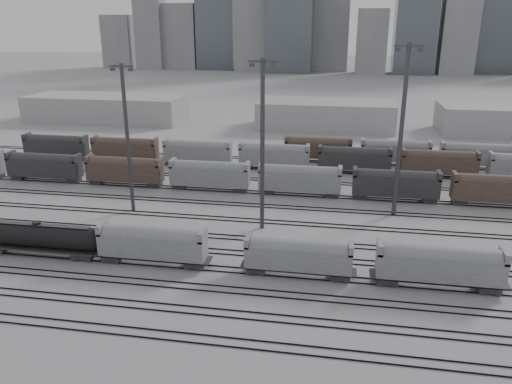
% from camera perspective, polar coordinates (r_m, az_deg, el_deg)
% --- Properties ---
extents(ground, '(900.00, 900.00, 0.00)m').
position_cam_1_polar(ground, '(64.58, -4.84, -9.16)').
color(ground, '#A8A8AC').
rests_on(ground, ground).
extents(tracks, '(220.00, 71.50, 0.16)m').
position_cam_1_polar(tracks, '(79.99, -1.70, -3.32)').
color(tracks, black).
rests_on(tracks, ground).
extents(tank_car_b, '(18.77, 3.13, 4.64)m').
position_cam_1_polar(tank_car_b, '(74.04, -23.59, -4.69)').
color(tank_car_b, '#242426').
rests_on(tank_car_b, ground).
extents(hopper_car_a, '(14.30, 2.84, 5.11)m').
position_cam_1_polar(hopper_car_a, '(66.52, -11.76, -5.61)').
color(hopper_car_a, '#242426').
rests_on(hopper_car_a, ground).
extents(hopper_car_b, '(13.32, 2.65, 4.76)m').
position_cam_1_polar(hopper_car_b, '(62.49, 4.87, -7.14)').
color(hopper_car_b, '#242426').
rests_on(hopper_car_b, ground).
extents(hopper_car_c, '(14.70, 2.92, 5.26)m').
position_cam_1_polar(hopper_car_c, '(63.40, 20.24, -7.62)').
color(hopper_car_c, '#242426').
rests_on(hopper_car_c, ground).
extents(light_mast_b, '(3.89, 0.62, 24.31)m').
position_cam_1_polar(light_mast_b, '(83.37, -14.50, 6.23)').
color(light_mast_b, '#3A3A3D').
rests_on(light_mast_b, ground).
extents(light_mast_c, '(4.10, 0.66, 25.59)m').
position_cam_1_polar(light_mast_c, '(73.32, 0.74, 5.70)').
color(light_mast_c, '#3A3A3D').
rests_on(light_mast_c, ground).
extents(light_mast_d, '(4.40, 0.70, 27.47)m').
position_cam_1_polar(light_mast_d, '(81.84, 16.30, 7.05)').
color(light_mast_d, '#3A3A3D').
rests_on(light_mast_d, ground).
extents(bg_string_near, '(151.00, 3.00, 5.60)m').
position_cam_1_polar(bg_string_near, '(91.54, 5.02, 1.32)').
color(bg_string_near, gray).
rests_on(bg_string_near, ground).
extents(bg_string_mid, '(151.00, 3.00, 5.60)m').
position_cam_1_polar(bg_string_mid, '(106.67, 11.17, 3.57)').
color(bg_string_mid, '#242426').
rests_on(bg_string_mid, ground).
extents(bg_string_far, '(66.00, 3.00, 5.60)m').
position_cam_1_polar(bg_string_far, '(116.19, 19.79, 4.06)').
color(bg_string_far, brown).
rests_on(bg_string_far, ground).
extents(warehouse_left, '(50.00, 18.00, 8.00)m').
position_cam_1_polar(warehouse_left, '(169.81, -16.69, 9.17)').
color(warehouse_left, '#AFAFB2').
rests_on(warehouse_left, ground).
extents(warehouse_mid, '(40.00, 18.00, 8.00)m').
position_cam_1_polar(warehouse_mid, '(152.40, 7.95, 8.75)').
color(warehouse_mid, '#AFAFB2').
rests_on(warehouse_mid, ground).
extents(warehouse_right, '(35.00, 18.00, 8.00)m').
position_cam_1_polar(warehouse_right, '(158.80, 26.42, 7.38)').
color(warehouse_right, '#AFAFB2').
rests_on(warehouse_right, ground).
extents(skyline, '(316.00, 22.40, 95.00)m').
position_cam_1_polar(skyline, '(335.09, 9.74, 19.36)').
color(skyline, gray).
rests_on(skyline, ground).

